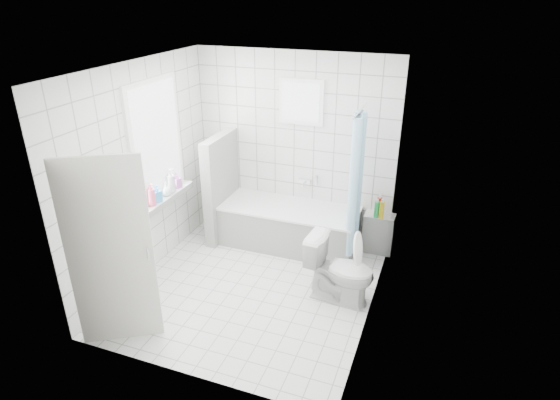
% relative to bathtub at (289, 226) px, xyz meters
% --- Properties ---
extents(ground, '(3.00, 3.00, 0.00)m').
position_rel_bathtub_xyz_m(ground, '(-0.07, -1.13, -0.29)').
color(ground, white).
rests_on(ground, ground).
extents(ceiling, '(3.00, 3.00, 0.00)m').
position_rel_bathtub_xyz_m(ceiling, '(-0.07, -1.13, 2.31)').
color(ceiling, white).
rests_on(ceiling, ground).
extents(wall_back, '(2.80, 0.02, 2.60)m').
position_rel_bathtub_xyz_m(wall_back, '(-0.07, 0.37, 1.01)').
color(wall_back, white).
rests_on(wall_back, ground).
extents(wall_front, '(2.80, 0.02, 2.60)m').
position_rel_bathtub_xyz_m(wall_front, '(-0.07, -2.62, 1.01)').
color(wall_front, white).
rests_on(wall_front, ground).
extents(wall_left, '(0.02, 3.00, 2.60)m').
position_rel_bathtub_xyz_m(wall_left, '(-1.47, -1.13, 1.01)').
color(wall_left, white).
rests_on(wall_left, ground).
extents(wall_right, '(0.02, 3.00, 2.60)m').
position_rel_bathtub_xyz_m(wall_right, '(1.33, -1.13, 1.01)').
color(wall_right, white).
rests_on(wall_right, ground).
extents(window_left, '(0.01, 0.90, 1.40)m').
position_rel_bathtub_xyz_m(window_left, '(-1.43, -0.83, 1.31)').
color(window_left, white).
rests_on(window_left, wall_left).
extents(window_back, '(0.50, 0.01, 0.50)m').
position_rel_bathtub_xyz_m(window_back, '(0.03, 0.33, 1.66)').
color(window_back, white).
rests_on(window_back, wall_back).
extents(window_sill, '(0.18, 1.02, 0.08)m').
position_rel_bathtub_xyz_m(window_sill, '(-1.38, -0.83, 0.57)').
color(window_sill, white).
rests_on(window_sill, wall_left).
extents(door, '(0.71, 0.45, 2.00)m').
position_rel_bathtub_xyz_m(door, '(-0.98, -2.40, 0.71)').
color(door, silver).
rests_on(door, ground).
extents(bathtub, '(1.87, 0.77, 0.58)m').
position_rel_bathtub_xyz_m(bathtub, '(0.00, 0.00, 0.00)').
color(bathtub, white).
rests_on(bathtub, ground).
extents(partition_wall, '(0.15, 0.85, 1.50)m').
position_rel_bathtub_xyz_m(partition_wall, '(-1.00, -0.05, 0.46)').
color(partition_wall, white).
rests_on(partition_wall, ground).
extents(tiled_ledge, '(0.40, 0.24, 0.55)m').
position_rel_bathtub_xyz_m(tiled_ledge, '(1.19, 0.25, -0.02)').
color(tiled_ledge, white).
rests_on(tiled_ledge, ground).
extents(toilet, '(0.81, 0.51, 0.79)m').
position_rel_bathtub_xyz_m(toilet, '(0.96, -0.99, 0.10)').
color(toilet, white).
rests_on(toilet, ground).
extents(curtain_rod, '(0.02, 0.80, 0.02)m').
position_rel_bathtub_xyz_m(curtain_rod, '(0.88, -0.03, 1.71)').
color(curtain_rod, silver).
rests_on(curtain_rod, wall_back).
extents(shower_curtain, '(0.14, 0.48, 1.78)m').
position_rel_bathtub_xyz_m(shower_curtain, '(0.88, -0.16, 0.81)').
color(shower_curtain, '#51B5EF').
rests_on(shower_curtain, curtain_rod).
extents(tub_faucet, '(0.18, 0.06, 0.06)m').
position_rel_bathtub_xyz_m(tub_faucet, '(0.10, 0.33, 0.56)').
color(tub_faucet, silver).
rests_on(tub_faucet, wall_back).
extents(sill_bottles, '(0.19, 0.72, 0.32)m').
position_rel_bathtub_xyz_m(sill_bottles, '(-1.37, -0.88, 0.74)').
color(sill_bottles, '#FF638A').
rests_on(sill_bottles, window_sill).
extents(ledge_bottles, '(0.13, 0.17, 0.24)m').
position_rel_bathtub_xyz_m(ledge_bottles, '(1.17, 0.21, 0.38)').
color(ledge_bottles, green).
rests_on(ledge_bottles, tiled_ledge).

